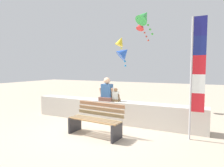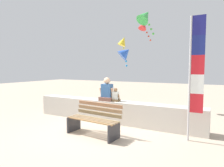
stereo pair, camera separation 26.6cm
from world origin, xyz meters
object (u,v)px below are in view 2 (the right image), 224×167
at_px(kite_blue, 125,53).
at_px(flag_banner, 194,71).
at_px(kite_yellow, 123,41).
at_px(park_bench, 94,120).
at_px(kite_green, 145,16).
at_px(person_child, 116,96).
at_px(person_adult, 107,92).
at_px(kite_red, 144,25).

bearing_deg(kite_blue, flag_banner, -37.03).
distance_m(kite_yellow, kite_blue, 1.83).
relative_size(park_bench, kite_blue, 1.74).
xyz_separation_m(kite_yellow, kite_green, (1.71, -1.66, 0.64)).
distance_m(person_child, kite_blue, 2.28).
bearing_deg(kite_yellow, kite_blue, -61.37).
bearing_deg(person_adult, kite_red, 83.76).
distance_m(person_child, kite_green, 3.29).
height_order(park_bench, kite_blue, kite_blue).
xyz_separation_m(person_adult, kite_green, (0.87, 1.43, 2.78)).
relative_size(park_bench, person_adult, 1.97).
distance_m(kite_yellow, kite_red, 1.33).
bearing_deg(kite_yellow, park_bench, -74.77).
xyz_separation_m(person_adult, kite_yellow, (-0.85, 3.09, 2.14)).
bearing_deg(kite_green, flag_banner, -45.33).
distance_m(park_bench, flag_banner, 2.96).
bearing_deg(kite_green, kite_blue, 169.44).
relative_size(park_bench, kite_yellow, 1.87).
bearing_deg(kite_yellow, person_adult, -74.65).
bearing_deg(kite_blue, person_adult, -88.75).
height_order(kite_red, kite_green, kite_green).
height_order(person_child, kite_yellow, kite_yellow).
bearing_deg(person_adult, person_child, 0.07).
bearing_deg(person_adult, flag_banner, -11.50).
bearing_deg(park_bench, person_child, 91.16).
distance_m(person_child, kite_yellow, 4.01).
bearing_deg(kite_blue, person_child, -76.99).
height_order(park_bench, kite_red, kite_red).
bearing_deg(flag_banner, kite_yellow, 135.26).
relative_size(kite_yellow, kite_green, 0.76).
bearing_deg(kite_yellow, person_child, -69.05).
distance_m(kite_red, kite_blue, 1.83).
xyz_separation_m(person_adult, flag_banner, (2.85, -0.58, 0.75)).
bearing_deg(kite_yellow, kite_green, -44.03).
xyz_separation_m(kite_red, kite_green, (0.56, -1.40, 0.03)).
bearing_deg(flag_banner, kite_red, 126.76).
height_order(flag_banner, kite_green, kite_green).
bearing_deg(person_child, kite_red, 90.52).
xyz_separation_m(person_child, kite_green, (0.53, 1.43, 2.92)).
bearing_deg(kite_blue, kite_red, 74.36).
height_order(flag_banner, kite_red, kite_red).
distance_m(person_adult, kite_yellow, 3.85).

